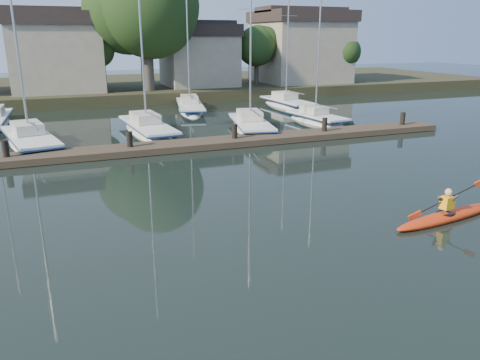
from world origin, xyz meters
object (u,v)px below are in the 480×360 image
object	(u,v)px
kayak	(448,214)
sailboat_3	(251,133)
sailboat_6	(190,112)
sailboat_4	(316,125)
sailboat_2	(148,136)
sailboat_7	(287,109)
dock	(184,145)
sailboat_1	(31,149)

from	to	relation	value
kayak	sailboat_3	distance (m)	17.37
sailboat_3	sailboat_6	bearing A→B (deg)	110.27
kayak	sailboat_4	xyz separation A→B (m)	(5.42, 18.22, -0.38)
sailboat_6	kayak	bearing A→B (deg)	-75.09
sailboat_2	sailboat_7	distance (m)	15.68
sailboat_2	sailboat_4	bearing A→B (deg)	-7.41
dock	sailboat_6	bearing A→B (deg)	73.34
sailboat_3	dock	bearing A→B (deg)	-133.92
sailboat_4	sailboat_7	bearing A→B (deg)	72.52
sailboat_4	sailboat_1	bearing A→B (deg)	175.68
sailboat_7	sailboat_3	bearing A→B (deg)	-131.66
kayak	sailboat_3	world-z (taller)	sailboat_3
dock	sailboat_2	world-z (taller)	sailboat_2
kayak	sailboat_2	xyz separation A→B (m)	(-6.85, 18.79, -0.39)
kayak	sailboat_7	xyz separation A→B (m)	(7.00, 26.15, -0.39)
sailboat_1	sailboat_2	world-z (taller)	sailboat_2
sailboat_3	sailboat_4	distance (m)	5.65
kayak	dock	distance (m)	14.74
sailboat_6	sailboat_7	distance (m)	8.72
kayak	sailboat_7	size ratio (longest dim) A/B	0.38
sailboat_2	sailboat_7	xyz separation A→B (m)	(13.85, 7.36, -0.01)
kayak	sailboat_1	xyz separation A→B (m)	(-13.84, 17.58, -0.39)
dock	sailboat_7	world-z (taller)	sailboat_7
dock	sailboat_6	world-z (taller)	sailboat_6
dock	sailboat_1	distance (m)	9.03
sailboat_1	sailboat_4	distance (m)	19.26
dock	sailboat_2	size ratio (longest dim) A/B	2.20
sailboat_2	sailboat_7	size ratio (longest dim) A/B	1.15
kayak	sailboat_2	distance (m)	20.00
sailboat_2	sailboat_6	distance (m)	10.00
sailboat_1	sailboat_4	size ratio (longest dim) A/B	1.30
kayak	sailboat_4	size ratio (longest dim) A/B	0.44
kayak	sailboat_2	size ratio (longest dim) A/B	0.33
dock	kayak	bearing A→B (deg)	-66.98
sailboat_4	sailboat_7	xyz separation A→B (m)	(1.58, 7.94, -0.01)
kayak	sailboat_1	distance (m)	22.38
dock	sailboat_4	size ratio (longest dim) A/B	2.99
sailboat_1	sailboat_4	world-z (taller)	sailboat_1
sailboat_4	sailboat_6	world-z (taller)	sailboat_6
sailboat_2	sailboat_3	world-z (taller)	sailboat_2
sailboat_2	sailboat_6	size ratio (longest dim) A/B	1.00
dock	sailboat_2	distance (m)	5.36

